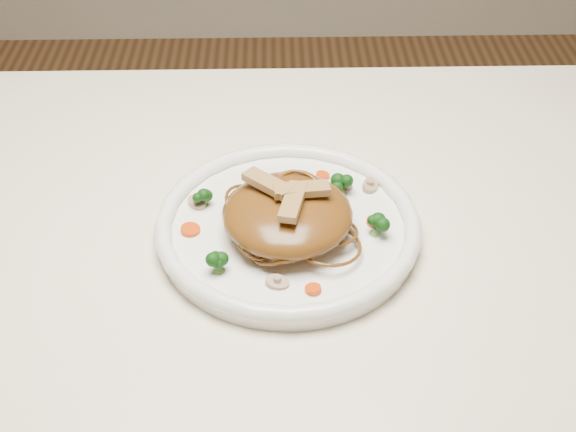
{
  "coord_description": "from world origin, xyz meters",
  "views": [
    {
      "loc": [
        0.03,
        -0.66,
        1.34
      ],
      "look_at": [
        0.05,
        0.0,
        0.78
      ],
      "focal_mm": 47.24,
      "sensor_mm": 36.0,
      "label": 1
    }
  ],
  "objects": [
    {
      "name": "carrot_2",
      "position": [
        0.15,
        0.0,
        0.77
      ],
      "size": [
        0.02,
        0.02,
        0.0
      ],
      "primitive_type": "cylinder",
      "rotation": [
        0.0,
        0.0,
        -0.26
      ],
      "color": "#EC3F08",
      "rests_on": "plate"
    },
    {
      "name": "mushroom_3",
      "position": [
        0.12,
        0.07,
        0.77
      ],
      "size": [
        0.03,
        0.03,
        0.01
      ],
      "primitive_type": "cylinder",
      "rotation": [
        0.0,
        0.0,
        2.33
      ],
      "color": "tan",
      "rests_on": "plate"
    },
    {
      "name": "mushroom_2",
      "position": [
        -0.06,
        0.04,
        0.77
      ],
      "size": [
        0.04,
        0.04,
        0.01
      ],
      "primitive_type": "cylinder",
      "rotation": [
        0.0,
        0.0,
        -0.87
      ],
      "color": "tan",
      "rests_on": "plate"
    },
    {
      "name": "chicken_b",
      "position": [
        0.02,
        0.01,
        0.82
      ],
      "size": [
        0.06,
        0.06,
        0.01
      ],
      "primitive_type": "cube",
      "rotation": [
        0.0,
        0.0,
        2.38
      ],
      "color": "tan",
      "rests_on": "noodle_mound"
    },
    {
      "name": "carrot_3",
      "position": [
        0.02,
        0.08,
        0.77
      ],
      "size": [
        0.02,
        0.02,
        0.0
      ],
      "primitive_type": "cylinder",
      "rotation": [
        0.0,
        0.0,
        0.18
      ],
      "color": "#EC3F08",
      "rests_on": "plate"
    },
    {
      "name": "carrot_0",
      "position": [
        0.09,
        0.09,
        0.77
      ],
      "size": [
        0.02,
        0.02,
        0.0
      ],
      "primitive_type": "cylinder",
      "rotation": [
        0.0,
        0.0,
        -0.33
      ],
      "color": "#EC3F08",
      "rests_on": "plate"
    },
    {
      "name": "broccoli_3",
      "position": [
        0.15,
        -0.02,
        0.78
      ],
      "size": [
        0.02,
        0.02,
        0.03
      ],
      "primitive_type": null,
      "rotation": [
        0.0,
        0.0,
        -0.02
      ],
      "color": "#0F410D",
      "rests_on": "plate"
    },
    {
      "name": "table",
      "position": [
        0.0,
        0.0,
        0.65
      ],
      "size": [
        1.2,
        0.8,
        0.75
      ],
      "color": "beige",
      "rests_on": "ground"
    },
    {
      "name": "broccoli_0",
      "position": [
        0.11,
        0.06,
        0.78
      ],
      "size": [
        0.03,
        0.03,
        0.03
      ],
      "primitive_type": null,
      "rotation": [
        0.0,
        0.0,
        -0.11
      ],
      "color": "#0F410D",
      "rests_on": "plate"
    },
    {
      "name": "broccoli_1",
      "position": [
        -0.05,
        0.04,
        0.78
      ],
      "size": [
        0.02,
        0.02,
        0.03
      ],
      "primitive_type": null,
      "rotation": [
        0.0,
        0.0,
        0.06
      ],
      "color": "#0F410D",
      "rests_on": "plate"
    },
    {
      "name": "broccoli_2",
      "position": [
        -0.03,
        -0.07,
        0.78
      ],
      "size": [
        0.03,
        0.03,
        0.03
      ],
      "primitive_type": null,
      "rotation": [
        0.0,
        0.0,
        0.23
      ],
      "color": "#0F410D",
      "rests_on": "plate"
    },
    {
      "name": "noodle_mound",
      "position": [
        0.05,
        -0.01,
        0.79
      ],
      "size": [
        0.18,
        0.18,
        0.05
      ],
      "primitive_type": "ellipsoid",
      "rotation": [
        0.0,
        0.0,
        0.29
      ],
      "color": "#5F3112",
      "rests_on": "plate"
    },
    {
      "name": "mushroom_1",
      "position": [
        0.15,
        0.07,
        0.77
      ],
      "size": [
        0.03,
        0.03,
        0.01
      ],
      "primitive_type": "cylinder",
      "rotation": [
        0.0,
        0.0,
        1.26
      ],
      "color": "tan",
      "rests_on": "plate"
    },
    {
      "name": "chicken_a",
      "position": [
        0.06,
        -0.01,
        0.82
      ],
      "size": [
        0.07,
        0.03,
        0.01
      ],
      "primitive_type": "cube",
      "rotation": [
        0.0,
        0.0,
        0.16
      ],
      "color": "tan",
      "rests_on": "noodle_mound"
    },
    {
      "name": "carrot_4",
      "position": [
        0.07,
        -0.1,
        0.77
      ],
      "size": [
        0.02,
        0.02,
        0.0
      ],
      "primitive_type": "cylinder",
      "rotation": [
        0.0,
        0.0,
        -0.38
      ],
      "color": "#EC3F08",
      "rests_on": "plate"
    },
    {
      "name": "mushroom_0",
      "position": [
        0.03,
        -0.09,
        0.77
      ],
      "size": [
        0.03,
        0.03,
        0.01
      ],
      "primitive_type": "cylinder",
      "rotation": [
        0.0,
        0.0,
        -0.17
      ],
      "color": "tan",
      "rests_on": "plate"
    },
    {
      "name": "plate",
      "position": [
        0.05,
        0.0,
        0.76
      ],
      "size": [
        0.4,
        0.4,
        0.02
      ],
      "primitive_type": "cylinder",
      "rotation": [
        0.0,
        0.0,
        0.4
      ],
      "color": "white",
      "rests_on": "table"
    },
    {
      "name": "carrot_1",
      "position": [
        -0.06,
        -0.01,
        0.77
      ],
      "size": [
        0.03,
        0.03,
        0.0
      ],
      "primitive_type": "cylinder",
      "rotation": [
        0.0,
        0.0,
        -0.43
      ],
      "color": "#EC3F08",
      "rests_on": "plate"
    },
    {
      "name": "chicken_c",
      "position": [
        0.05,
        -0.03,
        0.82
      ],
      "size": [
        0.03,
        0.07,
        0.01
      ],
      "primitive_type": "cube",
      "rotation": [
        0.0,
        0.0,
        4.47
      ],
      "color": "tan",
      "rests_on": "noodle_mound"
    }
  ]
}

